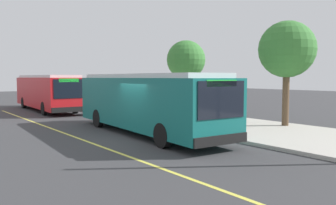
{
  "coord_description": "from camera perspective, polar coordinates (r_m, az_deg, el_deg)",
  "views": [
    {
      "loc": [
        13.1,
        -8.22,
        2.78
      ],
      "look_at": [
        0.94,
        0.9,
        1.66
      ],
      "focal_mm": 36.69,
      "sensor_mm": 36.0,
      "label": 1
    }
  ],
  "objects": [
    {
      "name": "street_tree_upstreet",
      "position": [
        19.75,
        19.15,
        8.25
      ],
      "size": [
        3.05,
        3.05,
        5.66
      ],
      "color": "brown",
      "rests_on": "sidewalk_curb"
    },
    {
      "name": "pedestrian_commuter",
      "position": [
        18.47,
        7.48,
        -1.0
      ],
      "size": [
        0.24,
        0.4,
        1.69
      ],
      "color": "#282D47",
      "rests_on": "sidewalk_curb"
    },
    {
      "name": "transit_bus_second",
      "position": [
        30.28,
        -19.44,
        1.77
      ],
      "size": [
        11.46,
        3.06,
        2.95
      ],
      "color": "red",
      "rests_on": "ground_plane"
    },
    {
      "name": "sidewalk_curb",
      "position": [
        19.52,
        10.38,
        -3.83
      ],
      "size": [
        44.0,
        6.4,
        0.15
      ],
      "primitive_type": "cube",
      "color": "#B7B2A8",
      "rests_on": "ground_plane"
    },
    {
      "name": "lane_stripe_center",
      "position": [
        14.68,
        -12.07,
        -6.79
      ],
      "size": [
        36.0,
        0.14,
        0.01
      ],
      "primitive_type": "cube",
      "color": "#E0D64C",
      "rests_on": "ground_plane"
    },
    {
      "name": "bus_shelter",
      "position": [
        20.98,
        6.64,
        1.82
      ],
      "size": [
        2.9,
        1.6,
        2.48
      ],
      "color": "#333338",
      "rests_on": "sidewalk_curb"
    },
    {
      "name": "route_sign_post",
      "position": [
        17.02,
        6.62,
        1.4
      ],
      "size": [
        0.44,
        0.08,
        2.8
      ],
      "color": "#333338",
      "rests_on": "sidewalk_curb"
    },
    {
      "name": "street_tree_near_shelter",
      "position": [
        25.94,
        3.0,
        7.02
      ],
      "size": [
        2.9,
        2.9,
        5.39
      ],
      "color": "brown",
      "rests_on": "sidewalk_curb"
    },
    {
      "name": "ground_plane",
      "position": [
        15.71,
        -4.73,
        -6.0
      ],
      "size": [
        120.0,
        120.0,
        0.0
      ],
      "primitive_type": "plane",
      "color": "#38383A"
    },
    {
      "name": "waiting_bench",
      "position": [
        20.75,
        7.08,
        -1.76
      ],
      "size": [
        1.6,
        0.48,
        0.95
      ],
      "color": "brown",
      "rests_on": "sidewalk_curb"
    },
    {
      "name": "transit_bus_main",
      "position": [
        16.91,
        -3.72,
        0.25
      ],
      "size": [
        11.27,
        3.29,
        2.95
      ],
      "color": "#146B66",
      "rests_on": "ground_plane"
    }
  ]
}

